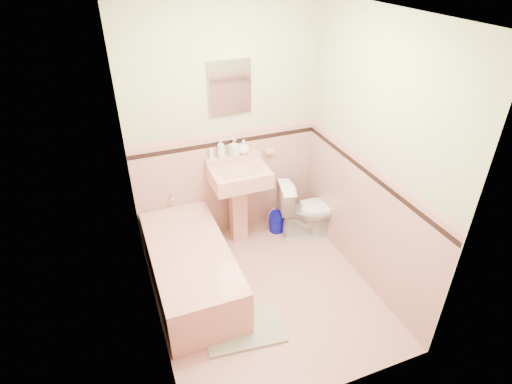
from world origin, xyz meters
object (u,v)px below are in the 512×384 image
object	(u,v)px
bathtub	(191,270)
soap_bottle_mid	(234,147)
bucket	(277,222)
sink	(240,206)
toilet	(308,210)
soap_bottle_left	(221,148)
shoe	(233,323)
soap_bottle_right	(244,147)
medicine_cabinet	(230,87)

from	to	relation	value
bathtub	soap_bottle_mid	size ratio (longest dim) A/B	8.02
bucket	sink	bearing A→B (deg)	-176.49
bathtub	toilet	world-z (taller)	toilet
soap_bottle_mid	soap_bottle_left	bearing A→B (deg)	180.00
sink	soap_bottle_mid	distance (m)	0.64
sink	shoe	size ratio (longest dim) A/B	6.41
soap_bottle_mid	soap_bottle_right	distance (m)	0.11
sink	soap_bottle_right	world-z (taller)	soap_bottle_right
toilet	sink	bearing A→B (deg)	91.01
soap_bottle_right	bucket	size ratio (longest dim) A/B	0.73
bucket	medicine_cabinet	bearing A→B (deg)	158.26
sink	toilet	world-z (taller)	sink
sink	medicine_cabinet	size ratio (longest dim) A/B	1.75
bathtub	medicine_cabinet	world-z (taller)	medicine_cabinet
medicine_cabinet	toilet	bearing A→B (deg)	-26.30
soap_bottle_left	soap_bottle_right	size ratio (longest dim) A/B	1.33
toilet	shoe	distance (m)	1.59
medicine_cabinet	bathtub	bearing A→B (deg)	-132.58
medicine_cabinet	shoe	world-z (taller)	medicine_cabinet
sink	medicine_cabinet	world-z (taller)	medicine_cabinet
bathtub	soap_bottle_right	distance (m)	1.36
sink	bucket	xyz separation A→B (m)	(0.46, 0.03, -0.35)
soap_bottle_mid	bucket	bearing A→B (deg)	-18.93
medicine_cabinet	toilet	size ratio (longest dim) A/B	0.79
soap_bottle_right	toilet	distance (m)	1.02
soap_bottle_mid	toilet	bearing A→B (deg)	-24.80
shoe	bathtub	bearing A→B (deg)	98.22
soap_bottle_left	soap_bottle_mid	xyz separation A→B (m)	(0.14, 0.00, -0.01)
toilet	bucket	size ratio (longest dim) A/B	3.11
soap_bottle_right	toilet	bearing A→B (deg)	-28.38
toilet	medicine_cabinet	bearing A→B (deg)	76.72
bathtub	toilet	xyz separation A→B (m)	(1.43, 0.37, 0.11)
sink	shoe	distance (m)	1.30
soap_bottle_mid	bucket	xyz separation A→B (m)	(0.44, -0.15, -0.97)
soap_bottle_left	soap_bottle_right	world-z (taller)	soap_bottle_left
soap_bottle_right	bucket	distance (m)	1.02
medicine_cabinet	soap_bottle_left	world-z (taller)	medicine_cabinet
bathtub	medicine_cabinet	bearing A→B (deg)	47.42
bucket	shoe	xyz separation A→B (m)	(-0.93, -1.17, -0.05)
shoe	bucket	bearing A→B (deg)	40.92
medicine_cabinet	soap_bottle_right	xyz separation A→B (m)	(0.12, -0.03, -0.64)
soap_bottle_right	soap_bottle_mid	bearing A→B (deg)	180.00
medicine_cabinet	shoe	distance (m)	2.18
soap_bottle_mid	shoe	world-z (taller)	soap_bottle_mid
soap_bottle_right	bathtub	bearing A→B (deg)	-138.38
bathtub	bucket	world-z (taller)	bathtub
sink	bucket	bearing A→B (deg)	3.51
soap_bottle_left	shoe	xyz separation A→B (m)	(-0.34, -1.32, -1.03)
soap_bottle_left	soap_bottle_right	distance (m)	0.25
medicine_cabinet	toilet	distance (m)	1.60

